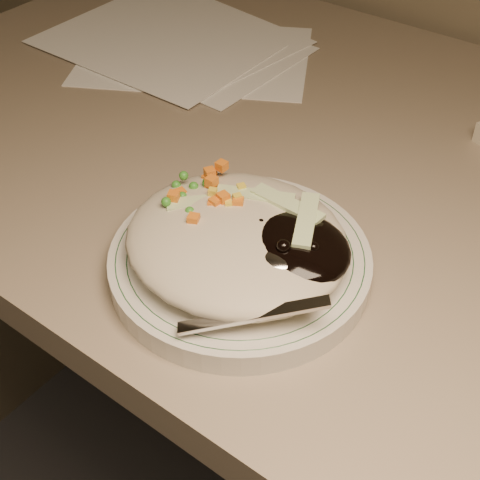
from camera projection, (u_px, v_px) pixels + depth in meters
The scene contains 5 objects.
desk at pixel (395, 323), 0.80m from camera, with size 1.40×0.70×0.74m.
plate at pixel (240, 262), 0.58m from camera, with size 0.23×0.23×0.02m, color silver.
plate_rim at pixel (240, 254), 0.57m from camera, with size 0.21×0.21×0.00m.
meal at pixel (243, 238), 0.56m from camera, with size 0.20×0.19×0.05m.
papers at pixel (181, 44), 0.92m from camera, with size 0.40×0.33×0.00m.
Camera 1 is at (0.17, 0.84, 1.15)m, focal length 50.00 mm.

